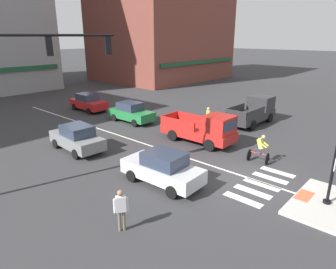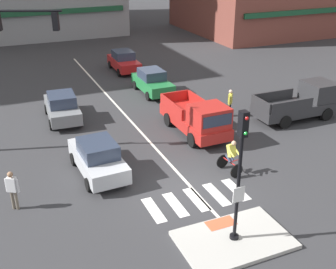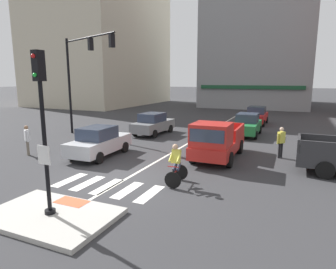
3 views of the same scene
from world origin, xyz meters
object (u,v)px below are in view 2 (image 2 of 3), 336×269
Objects in this scene: signal_pole at (240,166)px; pedestrian_at_curb_left at (12,187)px; car_grey_westbound_far at (62,107)px; pedestrian_waiting_far_side at (230,101)px; pickup_truck_charcoal_cross_right at (303,102)px; car_green_eastbound_far at (152,82)px; car_silver_westbound_near at (98,158)px; car_red_eastbound_distant at (124,61)px; pickup_truck_red_eastbound_mid at (198,119)px; cyclist at (231,156)px.

pedestrian_at_curb_left is at bearing 143.03° from signal_pole.
pedestrian_waiting_far_side is (9.33, -3.42, 0.17)m from car_grey_westbound_far.
car_green_eastbound_far is at bearing 129.86° from pickup_truck_charcoal_cross_right.
car_silver_westbound_near is at bearing -172.42° from pickup_truck_charcoal_cross_right.
car_red_eastbound_distant is at bearing 81.86° from signal_pole.
pedestrian_waiting_far_side is at bearing -65.45° from car_green_eastbound_far.
pickup_truck_red_eastbound_mid is 4.27m from cyclist.
car_red_eastbound_distant is (6.54, 8.49, 0.00)m from car_grey_westbound_far.
pickup_truck_charcoal_cross_right and pickup_truck_red_eastbound_mid have the same top height.
pedestrian_at_curb_left is 13.75m from pedestrian_waiting_far_side.
cyclist is 9.28m from pedestrian_at_curb_left.
pedestrian_waiting_far_side is (5.95, 10.20, -2.04)m from signal_pole.
car_grey_westbound_far is 0.82× the size of pickup_truck_red_eastbound_mid.
cyclist is at bearing -58.44° from car_grey_westbound_far.
pedestrian_waiting_far_side is at bearing 21.80° from car_silver_westbound_near.
pedestrian_waiting_far_side is (2.68, -5.87, 0.17)m from car_green_eastbound_far.
car_green_eastbound_far is at bearing 85.76° from cyclist.
pickup_truck_charcoal_cross_right reaches higher than pedestrian_waiting_far_side.
signal_pole reaches higher than car_silver_westbound_near.
car_silver_westbound_near is 12.98m from pickup_truck_charcoal_cross_right.
car_silver_westbound_near is at bearing -158.20° from pedestrian_waiting_far_side.
pickup_truck_charcoal_cross_right is 6.85m from pickup_truck_red_eastbound_mid.
pedestrian_at_curb_left is (-3.74, -1.42, 0.17)m from car_silver_westbound_near.
pickup_truck_red_eastbound_mid is at bearing -92.63° from car_green_eastbound_far.
pickup_truck_charcoal_cross_right is at bearing -22.06° from car_grey_westbound_far.
car_grey_westbound_far is 2.49× the size of cyclist.
car_silver_westbound_near is 5.97m from cyclist.
car_grey_westbound_far and car_green_eastbound_far have the same top height.
pedestrian_waiting_far_side reaches higher than car_grey_westbound_far.
pedestrian_waiting_far_side is (9.05, 3.62, 0.17)m from car_silver_westbound_near.
pedestrian_waiting_far_side is at bearing 59.19° from cyclist.
car_silver_westbound_near is at bearing 115.27° from signal_pole.
car_red_eastbound_distant is 16.75m from car_silver_westbound_near.
pedestrian_waiting_far_side reaches higher than car_red_eastbound_distant.
signal_pole is 2.86× the size of pedestrian_waiting_far_side.
pickup_truck_charcoal_cross_right is at bearing -26.57° from pedestrian_waiting_far_side.
car_red_eastbound_distant is at bearing 90.98° from car_green_eastbound_far.
pickup_truck_charcoal_cross_right is at bearing 28.86° from cyclist.
pickup_truck_red_eastbound_mid reaches higher than car_grey_westbound_far.
pickup_truck_red_eastbound_mid reaches higher than cyclist.
car_red_eastbound_distant is 0.80× the size of pickup_truck_red_eastbound_mid.
pedestrian_waiting_far_side is (3.03, 1.73, 0.00)m from pickup_truck_red_eastbound_mid.
signal_pole is 1.16× the size of car_red_eastbound_distant.
pickup_truck_red_eastbound_mid is 3.49m from pedestrian_waiting_far_side.
pedestrian_at_curb_left reaches higher than car_grey_westbound_far.
pickup_truck_charcoal_cross_right is at bearing 7.58° from car_silver_westbound_near.
car_grey_westbound_far is 1.02× the size of car_green_eastbound_far.
pedestrian_at_curb_left is at bearing -169.32° from pickup_truck_charcoal_cross_right.
pedestrian_at_curb_left reaches higher than car_green_eastbound_far.
car_green_eastbound_far is at bearing 78.51° from signal_pole.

